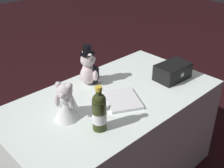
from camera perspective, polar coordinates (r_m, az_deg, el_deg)
name	(u,v)px	position (r m, az deg, el deg)	size (l,w,h in m)	color
reception_table	(112,139)	(2.16, 0.00, -10.89)	(1.52, 0.83, 0.73)	white
teddy_bear_groom	(89,69)	(2.06, -4.56, 3.03)	(0.15, 0.17, 0.30)	silver
teddy_bear_bride	(66,101)	(1.71, -9.07, -3.44)	(0.20, 0.19, 0.25)	white
champagne_bottle	(99,111)	(1.59, -2.54, -5.45)	(0.08, 0.08, 0.28)	#2D3615
signing_pen	(61,94)	(2.00, -10.07, -1.87)	(0.02, 0.14, 0.01)	black
gift_case_black	(173,71)	(2.19, 11.93, 2.46)	(0.27, 0.18, 0.12)	black
guestbook	(122,100)	(1.90, 2.03, -3.14)	(0.21, 0.27, 0.02)	white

